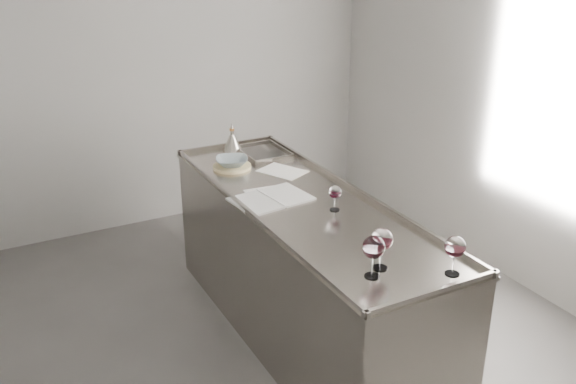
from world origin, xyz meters
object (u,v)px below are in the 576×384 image
wine_glass_right (455,248)px  wine_glass_small (335,193)px  ceramic_bowl (232,162)px  wine_funnel (232,143)px  wine_glass_middle (382,240)px  wine_glass_left (374,248)px  counter (303,271)px  notebook (271,199)px

wine_glass_right → wine_glass_small: size_ratio=1.30×
wine_glass_small → ceramic_bowl: wine_glass_small is taller
wine_glass_right → wine_funnel: size_ratio=0.92×
wine_glass_middle → ceramic_bowl: bearing=92.7°
wine_glass_left → wine_glass_middle: same height
wine_glass_right → ceramic_bowl: 1.87m
counter → ceramic_bowl: ceramic_bowl is taller
wine_glass_small → wine_funnel: wine_funnel is taller
wine_glass_right → wine_glass_small: (-0.10, 0.90, -0.03)m
wine_glass_middle → wine_glass_left: bearing=-149.1°
ceramic_bowl → wine_funnel: (0.15, 0.33, 0.02)m
wine_glass_left → notebook: (-0.01, 1.05, -0.14)m
wine_glass_left → notebook: size_ratio=0.43×
counter → wine_glass_right: bearing=-79.4°
counter → ceramic_bowl: bearing=101.0°
counter → wine_funnel: size_ratio=11.23×
counter → wine_glass_small: 0.61m
counter → ceramic_bowl: size_ratio=11.05×
wine_funnel → ceramic_bowl: bearing=-114.0°
wine_glass_left → notebook: wine_glass_left is taller
notebook → counter: bearing=-45.6°
wine_glass_right → wine_glass_middle: bearing=142.8°
wine_glass_left → notebook: 1.06m
notebook → wine_funnel: 0.97m
ceramic_bowl → wine_funnel: bearing=66.0°
wine_glass_left → ceramic_bowl: bearing=89.9°
wine_glass_small → ceramic_bowl: size_ratio=0.70×
wine_glass_small → notebook: 0.42m
counter → notebook: counter is taller
counter → wine_glass_right: wine_glass_right is taller
wine_glass_right → wine_funnel: bearing=95.3°
ceramic_bowl → wine_glass_small: bearing=-75.1°
wine_glass_right → notebook: bearing=106.7°
wine_glass_left → ceramic_bowl: size_ratio=0.97×
wine_glass_middle → wine_glass_small: 0.71m
counter → wine_funnel: 1.20m
wine_glass_middle → wine_glass_right: bearing=-37.2°
wine_glass_left → wine_glass_middle: size_ratio=1.00×
counter → wine_glass_middle: size_ratio=11.38×
wine_funnel → notebook: bearing=-99.5°
wine_glass_left → wine_glass_middle: (0.08, 0.05, 0.00)m
wine_glass_left → ceramic_bowl: (0.00, 1.67, -0.10)m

